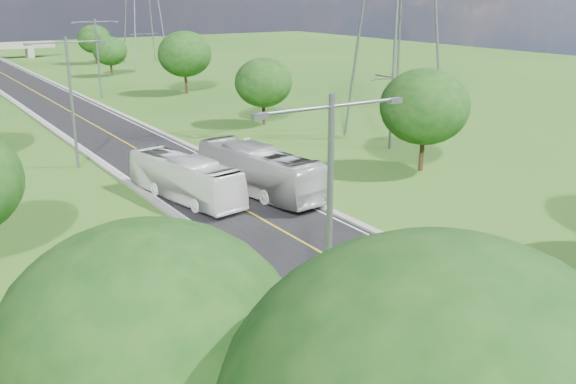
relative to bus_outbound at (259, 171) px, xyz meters
The scene contains 16 objects.
ground 28.67m from the bus_outbound, 94.97° to the left, with size 260.00×260.00×0.00m, color #295919.
road 34.64m from the bus_outbound, 94.11° to the left, with size 8.00×150.00×0.06m, color black.
curb_left 35.20m from the bus_outbound, 101.03° to the left, with size 0.50×150.00×0.22m, color gray.
curb_right 34.59m from the bus_outbound, 87.06° to the left, with size 0.50×150.00×0.22m, color gray.
speed_limit_sign 7.05m from the bus_outbound, 67.29° to the left, with size 0.55×0.09×2.40m.
streetlight_near_left 21.68m from the bus_outbound, 113.52° to the right, with size 5.90×0.25×10.00m.
streetlight_mid_left 16.52m from the bus_outbound, 122.11° to the left, with size 5.90×0.25×10.00m.
streetlight_far_right 46.84m from the bus_outbound, 85.67° to the left, with size 5.90×0.25×10.00m.
tree_la 28.92m from the bus_outbound, 125.06° to the right, with size 7.14×7.14×8.30m.
tree_rb 14.00m from the bus_outbound, ahead, with size 6.72×6.72×7.82m.
tree_rc 24.18m from the bus_outbound, 58.60° to the left, with size 5.88×5.88×6.84m.
tree_rd 46.96m from the bus_outbound, 71.93° to the left, with size 7.14×7.14×8.30m.
tree_re 69.60m from the bus_outbound, 80.05° to the left, with size 5.46×5.46×6.35m.
tree_rf 89.91m from the bus_outbound, 80.05° to the left, with size 6.30×6.30×7.33m.
bus_outbound is the anchor object (origin of this frame).
bus_inbound 4.96m from the bus_outbound, 162.46° to the left, with size 2.42×10.35×2.88m, color white.
Camera 1 is at (-18.31, -4.57, 13.12)m, focal length 40.00 mm.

